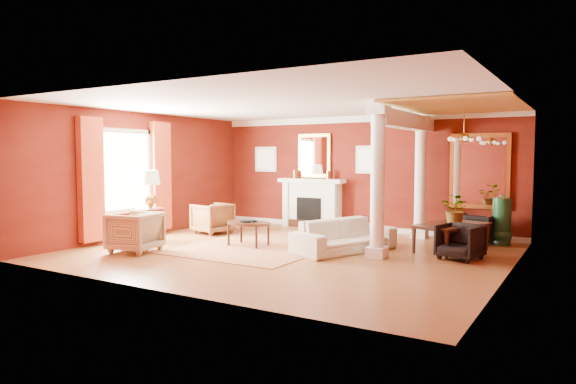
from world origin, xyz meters
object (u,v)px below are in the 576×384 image
Objects in this scene: side_table at (150,193)px; sofa at (344,230)px; coffee_table at (248,224)px; armchair_stripe at (135,230)px; dining_table at (453,230)px; armchair_leopard at (212,217)px.

sofa is at bearing 14.13° from side_table.
coffee_table is at bearing 15.46° from side_table.
armchair_stripe is at bearing 142.99° from sofa.
coffee_table is 0.64× the size of dining_table.
sofa is 4.13m from armchair_stripe.
armchair_stripe is (-3.53, -2.15, 0.01)m from sofa.
armchair_stripe reaches higher than armchair_leopard.
armchair_leopard reaches higher than coffee_table.
sofa is 2.15× the size of coffee_table.
armchair_stripe reaches higher than coffee_table.
coffee_table is (1.53, 1.70, 0.03)m from armchair_stripe.
sofa is at bearing 94.35° from armchair_leopard.
coffee_table is at bearing 127.99° from armchair_stripe.
armchair_leopard is at bearing 151.04° from coffee_table.
side_table is (-0.46, -1.60, 0.66)m from armchair_leopard.
coffee_table is (-2.00, -0.45, 0.04)m from sofa.
armchair_leopard is 0.81× the size of coffee_table.
sofa is 3.81m from armchair_leopard.
coffee_table is at bearing 130.77° from dining_table.
dining_table reaches higher than coffee_table.
side_table is at bearing -157.28° from armchair_stripe.
armchair_leopard is at bearing 114.63° from dining_table.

